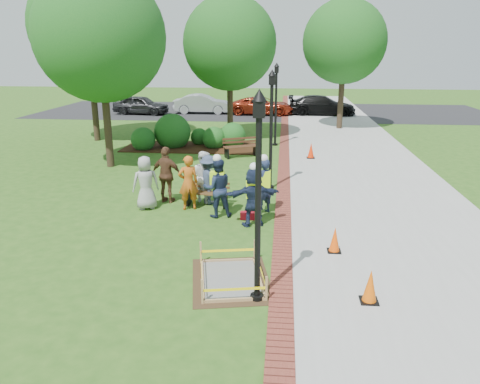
# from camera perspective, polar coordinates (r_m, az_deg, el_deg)

# --- Properties ---
(ground) EXTENTS (100.00, 100.00, 0.00)m
(ground) POSITION_cam_1_polar(r_m,az_deg,el_deg) (12.69, -2.77, -5.85)
(ground) COLOR #285116
(ground) RESTS_ON ground
(sidewalk) EXTENTS (6.00, 60.00, 0.02)m
(sidewalk) POSITION_cam_1_polar(r_m,az_deg,el_deg) (22.36, 13.77, 3.88)
(sidewalk) COLOR #9E9E99
(sidewalk) RESTS_ON ground
(brick_edging) EXTENTS (0.50, 60.00, 0.03)m
(brick_edging) POSITION_cam_1_polar(r_m,az_deg,el_deg) (22.12, 5.40, 4.17)
(brick_edging) COLOR maroon
(brick_edging) RESTS_ON ground
(mulch_bed) EXTENTS (7.00, 3.00, 0.05)m
(mulch_bed) POSITION_cam_1_polar(r_m,az_deg,el_deg) (24.53, -5.79, 5.45)
(mulch_bed) COLOR #381E0F
(mulch_bed) RESTS_ON ground
(parking_lot) EXTENTS (36.00, 12.00, 0.01)m
(parking_lot) POSITION_cam_1_polar(r_m,az_deg,el_deg) (38.91, 2.90, 9.82)
(parking_lot) COLOR black
(parking_lot) RESTS_ON ground
(wet_concrete_pad) EXTENTS (2.10, 2.58, 0.55)m
(wet_concrete_pad) POSITION_cam_1_polar(r_m,az_deg,el_deg) (10.50, -1.12, -9.59)
(wet_concrete_pad) COLOR #47331E
(wet_concrete_pad) RESTS_ON ground
(bench_near) EXTENTS (1.46, 0.62, 0.77)m
(bench_near) POSITION_cam_1_polar(r_m,az_deg,el_deg) (15.32, -4.03, -0.79)
(bench_near) COLOR brown
(bench_near) RESTS_ON ground
(bench_far) EXTENTS (1.74, 1.17, 0.90)m
(bench_far) POSITION_cam_1_polar(r_m,az_deg,el_deg) (22.19, 0.14, 5.01)
(bench_far) COLOR #4D321A
(bench_far) RESTS_ON ground
(cone_front) EXTENTS (0.37, 0.37, 0.73)m
(cone_front) POSITION_cam_1_polar(r_m,az_deg,el_deg) (9.96, 15.58, -11.08)
(cone_front) COLOR black
(cone_front) RESTS_ON ground
(cone_back) EXTENTS (0.34, 0.34, 0.67)m
(cone_back) POSITION_cam_1_polar(r_m,az_deg,el_deg) (12.06, 11.47, -5.79)
(cone_back) COLOR black
(cone_back) RESTS_ON ground
(cone_far) EXTENTS (0.37, 0.37, 0.73)m
(cone_far) POSITION_cam_1_polar(r_m,az_deg,el_deg) (22.14, 8.64, 4.96)
(cone_far) COLOR black
(cone_far) RESTS_ON ground
(toolbox) EXTENTS (0.44, 0.25, 0.22)m
(toolbox) POSITION_cam_1_polar(r_m,az_deg,el_deg) (14.15, 0.92, -2.89)
(toolbox) COLOR #A90D1E
(toolbox) RESTS_ON ground
(lamp_near) EXTENTS (0.28, 0.28, 4.26)m
(lamp_near) POSITION_cam_1_polar(r_m,az_deg,el_deg) (8.92, 2.24, 1.03)
(lamp_near) COLOR black
(lamp_near) RESTS_ON ground
(lamp_mid) EXTENTS (0.28, 0.28, 4.26)m
(lamp_mid) POSITION_cam_1_polar(r_m,az_deg,el_deg) (16.75, 3.83, 8.61)
(lamp_mid) COLOR black
(lamp_mid) RESTS_ON ground
(lamp_far) EXTENTS (0.28, 0.28, 4.26)m
(lamp_far) POSITION_cam_1_polar(r_m,az_deg,el_deg) (24.69, 4.41, 11.35)
(lamp_far) COLOR black
(lamp_far) RESTS_ON ground
(tree_left) EXTENTS (5.30, 5.30, 8.06)m
(tree_left) POSITION_cam_1_polar(r_m,az_deg,el_deg) (20.68, -16.69, 17.70)
(tree_left) COLOR #3D2D1E
(tree_left) RESTS_ON ground
(tree_back) EXTENTS (5.04, 5.04, 7.72)m
(tree_back) POSITION_cam_1_polar(r_m,az_deg,el_deg) (26.43, -1.26, 17.66)
(tree_back) COLOR #3D2D1E
(tree_back) RESTS_ON ground
(tree_right) EXTENTS (5.10, 5.10, 7.88)m
(tree_right) POSITION_cam_1_polar(r_m,az_deg,el_deg) (30.66, 12.62, 17.44)
(tree_right) COLOR #3D2D1E
(tree_right) RESTS_ON ground
(tree_far) EXTENTS (5.97, 5.97, 9.01)m
(tree_far) POSITION_cam_1_polar(r_m,az_deg,el_deg) (27.15, -18.12, 18.59)
(tree_far) COLOR #3D2D1E
(tree_far) RESTS_ON ground
(shrub_a) EXTENTS (1.24, 1.24, 1.24)m
(shrub_a) POSITION_cam_1_polar(r_m,az_deg,el_deg) (24.39, -11.65, 5.07)
(shrub_a) COLOR #164D19
(shrub_a) RESTS_ON ground
(shrub_b) EXTENTS (1.88, 1.88, 1.88)m
(shrub_b) POSITION_cam_1_polar(r_m,az_deg,el_deg) (24.78, -8.15, 5.44)
(shrub_b) COLOR #164D19
(shrub_b) RESTS_ON ground
(shrub_c) EXTENTS (1.19, 1.19, 1.19)m
(shrub_c) POSITION_cam_1_polar(r_m,az_deg,el_deg) (24.36, -3.18, 5.39)
(shrub_c) COLOR #164D19
(shrub_c) RESTS_ON ground
(shrub_d) EXTENTS (1.36, 1.36, 1.36)m
(shrub_d) POSITION_cam_1_polar(r_m,az_deg,el_deg) (24.66, -0.89, 5.56)
(shrub_d) COLOR #164D19
(shrub_d) RESTS_ON ground
(shrub_e) EXTENTS (0.95, 0.95, 0.95)m
(shrub_e) POSITION_cam_1_polar(r_m,az_deg,el_deg) (25.33, -4.94, 5.80)
(shrub_e) COLOR #164D19
(shrub_e) RESTS_ON ground
(casual_person_a) EXTENTS (0.65, 0.55, 1.72)m
(casual_person_a) POSITION_cam_1_polar(r_m,az_deg,el_deg) (15.13, -11.43, 1.10)
(casual_person_a) COLOR gray
(casual_person_a) RESTS_ON ground
(casual_person_b) EXTENTS (0.65, 0.54, 1.76)m
(casual_person_b) POSITION_cam_1_polar(r_m,az_deg,el_deg) (14.87, -6.31, 1.13)
(casual_person_b) COLOR #BC5516
(casual_person_b) RESTS_ON ground
(casual_person_c) EXTENTS (0.66, 0.61, 1.73)m
(casual_person_c) POSITION_cam_1_polar(r_m,az_deg,el_deg) (15.60, -4.45, 1.89)
(casual_person_c) COLOR white
(casual_person_c) RESTS_ON ground
(casual_person_d) EXTENTS (0.67, 0.51, 1.88)m
(casual_person_d) POSITION_cam_1_polar(r_m,az_deg,el_deg) (15.64, -8.91, 2.07)
(casual_person_d) COLOR brown
(casual_person_d) RESTS_ON ground
(casual_person_e) EXTENTS (0.61, 0.60, 1.64)m
(casual_person_e) POSITION_cam_1_polar(r_m,az_deg,el_deg) (15.36, -3.80, 1.49)
(casual_person_e) COLOR #323E58
(casual_person_e) RESTS_ON ground
(hivis_worker_a) EXTENTS (0.64, 0.51, 1.88)m
(hivis_worker_a) POSITION_cam_1_polar(r_m,az_deg,el_deg) (13.39, 1.67, -0.34)
(hivis_worker_a) COLOR #192341
(hivis_worker_a) RESTS_ON ground
(hivis_worker_b) EXTENTS (0.65, 0.63, 1.88)m
(hivis_worker_b) POSITION_cam_1_polar(r_m,az_deg,el_deg) (14.44, 2.89, 0.95)
(hivis_worker_b) COLOR #1C244A
(hivis_worker_b) RESTS_ON ground
(hivis_worker_c) EXTENTS (0.66, 0.52, 1.95)m
(hivis_worker_c) POSITION_cam_1_polar(r_m,az_deg,el_deg) (14.12, -2.77, 0.71)
(hivis_worker_c) COLOR #1A2144
(hivis_worker_c) RESTS_ON ground
(parked_car_a) EXTENTS (2.62, 5.06, 1.58)m
(parked_car_a) POSITION_cam_1_polar(r_m,az_deg,el_deg) (37.81, -11.91, 9.26)
(parked_car_a) COLOR #232426
(parked_car_a) RESTS_ON ground
(parked_car_b) EXTENTS (2.29, 5.01, 1.62)m
(parked_car_b) POSITION_cam_1_polar(r_m,az_deg,el_deg) (37.64, -4.54, 9.53)
(parked_car_b) COLOR #B5B6BB
(parked_car_b) RESTS_ON ground
(parked_car_c) EXTENTS (2.29, 4.66, 1.48)m
(parked_car_c) POSITION_cam_1_polar(r_m,az_deg,el_deg) (36.89, 2.74, 9.41)
(parked_car_c) COLOR #A02A14
(parked_car_c) RESTS_ON ground
(parked_car_d) EXTENTS (2.34, 5.04, 1.62)m
(parked_car_d) POSITION_cam_1_polar(r_m,az_deg,el_deg) (37.18, 9.88, 9.24)
(parked_car_d) COLOR black
(parked_car_d) RESTS_ON ground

